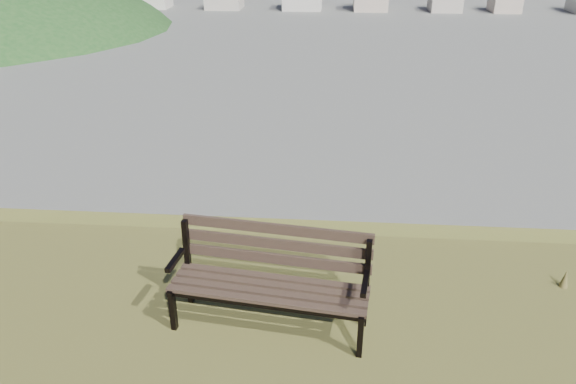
{
  "coord_description": "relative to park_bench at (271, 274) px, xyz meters",
  "views": [
    {
      "loc": [
        0.17,
        -1.33,
        28.1
      ],
      "look_at": [
        -0.29,
        4.4,
        25.3
      ],
      "focal_mm": 35.0,
      "sensor_mm": 36.0,
      "label": 1
    }
  ],
  "objects": [
    {
      "name": "park_bench",
      "position": [
        0.0,
        0.0,
        0.0
      ],
      "size": [
        1.67,
        0.73,
        0.85
      ],
      "rotation": [
        0.0,
        0.0,
        -0.13
      ],
      "color": "#3E3124",
      "rests_on": "hilltop_mesa"
    }
  ]
}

